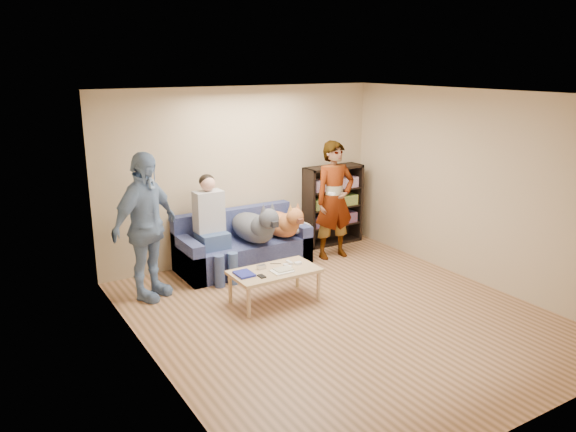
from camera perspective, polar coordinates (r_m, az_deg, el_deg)
ground at (r=6.87m, az=5.30°, el=-9.96°), size 5.00×5.00×0.00m
ceiling at (r=6.22m, az=5.91°, el=12.23°), size 5.00×5.00×0.00m
wall_back at (r=8.50m, az=-4.59°, el=4.27°), size 4.50×0.00×4.50m
wall_front at (r=4.77m, az=23.98°, el=-6.06°), size 4.50×0.00×4.50m
wall_left at (r=5.43m, az=-13.82°, el=-2.62°), size 0.00×5.00×5.00m
wall_right at (r=7.95m, az=18.69°, el=2.72°), size 0.00×5.00×5.00m
blanket at (r=8.48m, az=0.95°, el=-1.21°), size 0.47×0.39×0.16m
person_standing_right at (r=8.55m, az=4.75°, el=1.61°), size 0.69×0.48×1.81m
person_standing_left at (r=7.23m, az=-14.27°, el=-1.07°), size 1.18×0.98×1.89m
held_controller at (r=8.24m, az=4.47°, el=2.29°), size 0.07×0.13×0.03m
notebook_blue at (r=6.91m, az=-4.47°, el=-5.88°), size 0.20×0.26×0.03m
papers at (r=6.99m, az=-0.61°, el=-5.62°), size 0.26×0.20×0.02m
magazine at (r=7.02m, az=-0.48°, el=-5.42°), size 0.22×0.17×0.01m
camera_silver at (r=7.09m, az=-2.71°, el=-5.19°), size 0.11×0.06×0.05m
controller_a at (r=7.26m, az=0.14°, el=-4.74°), size 0.04×0.13×0.03m
controller_b at (r=7.24m, az=1.02°, el=-4.81°), size 0.09×0.06×0.03m
headphone_cup_a at (r=7.13m, az=0.10°, el=-5.17°), size 0.07×0.07×0.02m
headphone_cup_b at (r=7.19m, az=-0.23°, el=-4.98°), size 0.07×0.07×0.02m
pen_orange at (r=6.91m, az=-0.85°, el=-5.90°), size 0.13×0.06×0.01m
pen_black at (r=7.25m, az=-1.27°, el=-4.86°), size 0.13×0.08×0.01m
wallet at (r=6.84m, az=-2.69°, el=-6.13°), size 0.07×0.12×0.02m
sofa at (r=8.31m, az=-4.71°, el=-3.29°), size 1.90×0.85×0.82m
person_seated at (r=7.84m, az=-7.72°, el=-0.74°), size 0.40×0.73×1.47m
dog_gray at (r=8.03m, az=-3.33°, el=-1.07°), size 0.46×1.27×0.67m
dog_tan at (r=8.28m, az=-0.63°, el=-0.72°), size 0.41×1.16×0.59m
coffee_table at (r=7.07m, az=-1.37°, el=-5.85°), size 1.10×0.60×0.42m
bookshelf at (r=9.29m, az=4.53°, el=1.30°), size 1.00×0.34×1.30m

